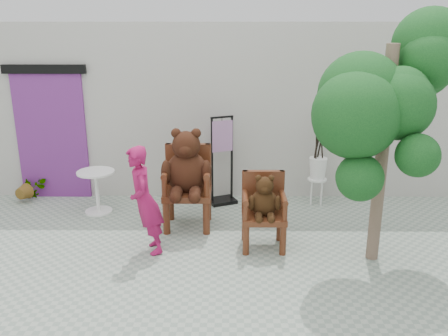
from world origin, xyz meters
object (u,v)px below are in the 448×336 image
cafe_table (97,187)px  stool_bucket (318,168)px  tree (391,91)px  person (145,201)px  chair_small (264,204)px  chair_big (187,172)px  display_stand (222,170)px

cafe_table → stool_bucket: stool_bucket is taller
cafe_table → tree: (4.06, -1.58, 1.78)m
stool_bucket → tree: size_ratio=0.46×
tree → person: bearing=176.4°
chair_small → cafe_table: chair_small is taller
chair_small → tree: bearing=-14.8°
chair_small → chair_big: bearing=148.9°
chair_small → person: person is taller
chair_big → person: (-0.49, -0.86, -0.12)m
chair_small → display_stand: (-0.59, 1.65, -0.05)m
chair_big → cafe_table: bearing=160.6°
person → stool_bucket: (2.61, 1.82, -0.10)m
stool_bucket → tree: 2.58m
display_stand → stool_bucket: bearing=-24.2°
chair_big → display_stand: 1.15m
person → tree: size_ratio=0.47×
display_stand → stool_bucket: size_ratio=1.04×
chair_big → person: bearing=-119.6°
stool_bucket → tree: (0.41, -2.00, 1.57)m
chair_small → cafe_table: size_ratio=1.49×
cafe_table → stool_bucket: (3.64, 0.43, 0.20)m
display_stand → cafe_table: bearing=169.4°
cafe_table → tree: bearing=-21.3°
stool_bucket → chair_big: bearing=-155.6°
display_stand → tree: (2.03, -2.03, 1.63)m
cafe_table → tree: 4.70m
chair_small → stool_bucket: (1.02, 1.63, 0.01)m
chair_big → cafe_table: chair_big is taller
chair_big → tree: (2.53, -1.04, 1.35)m
chair_small → stool_bucket: 1.92m
person → chair_big: bearing=134.2°
cafe_table → tree: size_ratio=0.22×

